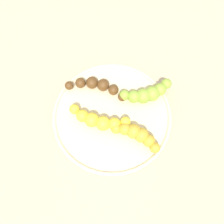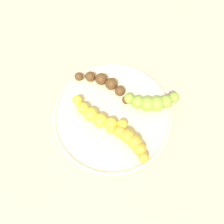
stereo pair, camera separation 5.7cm
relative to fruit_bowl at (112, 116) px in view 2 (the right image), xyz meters
The scene contains 6 objects.
ground_plane 0.01m from the fruit_bowl, ahead, with size 2.40×2.40×0.00m, color tan.
fruit_bowl is the anchor object (origin of this frame).
banana_overripe 0.08m from the fruit_bowl, 84.28° to the right, with size 0.13×0.10×0.03m.
banana_yellow 0.04m from the fruit_bowl, ahead, with size 0.12×0.10×0.03m.
banana_spotted 0.08m from the fruit_bowl, 114.10° to the left, with size 0.09×0.10×0.03m.
banana_green 0.10m from the fruit_bowl, behind, with size 0.13×0.05×0.04m.
Camera 2 is at (0.02, 0.21, 0.57)m, focal length 39.11 mm.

